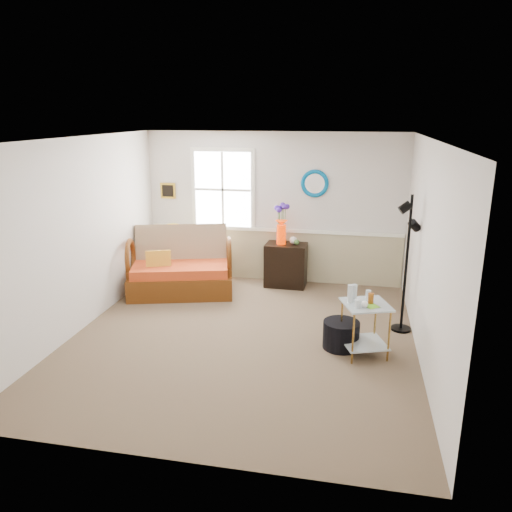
% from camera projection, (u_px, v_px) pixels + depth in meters
% --- Properties ---
extents(floor, '(4.50, 5.00, 0.01)m').
position_uv_depth(floor, '(242.00, 338.00, 6.67)').
color(floor, brown).
rests_on(floor, ground).
extents(ceiling, '(4.50, 5.00, 0.01)m').
position_uv_depth(ceiling, '(241.00, 139.00, 5.94)').
color(ceiling, white).
rests_on(ceiling, walls).
extents(walls, '(4.51, 5.01, 2.60)m').
position_uv_depth(walls, '(241.00, 244.00, 6.31)').
color(walls, silver).
rests_on(walls, floor).
extents(wainscot, '(4.46, 0.02, 0.90)m').
position_uv_depth(wainscot, '(273.00, 255.00, 8.88)').
color(wainscot, tan).
rests_on(wainscot, walls).
extents(chair_rail, '(4.46, 0.04, 0.06)m').
position_uv_depth(chair_rail, '(273.00, 230.00, 8.74)').
color(chair_rail, white).
rests_on(chair_rail, walls).
extents(window, '(1.14, 0.06, 1.44)m').
position_uv_depth(window, '(223.00, 190.00, 8.72)').
color(window, white).
rests_on(window, walls).
extents(picture, '(0.28, 0.03, 0.28)m').
position_uv_depth(picture, '(168.00, 191.00, 8.94)').
color(picture, '#AF8723').
rests_on(picture, walls).
extents(mirror, '(0.47, 0.07, 0.47)m').
position_uv_depth(mirror, '(315.00, 183.00, 8.38)').
color(mirror, '#0075AB').
rests_on(mirror, walls).
extents(loveseat, '(1.86, 1.36, 1.09)m').
position_uv_depth(loveseat, '(180.00, 262.00, 8.18)').
color(loveseat, '#64300D').
rests_on(loveseat, floor).
extents(throw_pillow, '(0.41, 0.24, 0.40)m').
position_uv_depth(throw_pillow, '(159.00, 263.00, 8.07)').
color(throw_pillow, '#C76D05').
rests_on(throw_pillow, loveseat).
extents(lamp_stand, '(0.32, 0.32, 0.56)m').
position_uv_depth(lamp_stand, '(177.00, 265.00, 8.93)').
color(lamp_stand, black).
rests_on(lamp_stand, floor).
extents(table_lamp, '(0.30, 0.30, 0.45)m').
position_uv_depth(table_lamp, '(173.00, 237.00, 8.77)').
color(table_lamp, '#B68418').
rests_on(table_lamp, lamp_stand).
extents(potted_plant, '(0.37, 0.41, 0.30)m').
position_uv_depth(potted_plant, '(182.00, 242.00, 8.78)').
color(potted_plant, '#466C31').
rests_on(potted_plant, lamp_stand).
extents(cabinet, '(0.71, 0.46, 0.74)m').
position_uv_depth(cabinet, '(286.00, 265.00, 8.59)').
color(cabinet, black).
rests_on(cabinet, floor).
extents(flower_vase, '(0.26, 0.26, 0.69)m').
position_uv_depth(flower_vase, '(281.00, 224.00, 8.40)').
color(flower_vase, red).
rests_on(flower_vase, cabinet).
extents(side_table, '(0.67, 0.67, 0.67)m').
position_uv_depth(side_table, '(365.00, 329.00, 6.13)').
color(side_table, olive).
rests_on(side_table, floor).
extents(tabletop_items, '(0.52, 0.52, 0.22)m').
position_uv_depth(tabletop_items, '(362.00, 295.00, 6.02)').
color(tabletop_items, silver).
rests_on(tabletop_items, side_table).
extents(floor_lamp, '(0.33, 0.33, 1.89)m').
position_uv_depth(floor_lamp, '(406.00, 265.00, 6.66)').
color(floor_lamp, black).
rests_on(floor_lamp, floor).
extents(ottoman, '(0.57, 0.57, 0.36)m').
position_uv_depth(ottoman, '(341.00, 335.00, 6.35)').
color(ottoman, black).
rests_on(ottoman, floor).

